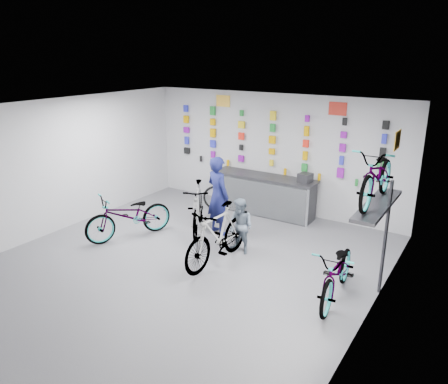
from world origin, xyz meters
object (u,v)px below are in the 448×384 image
Objects in this scene: bike_center at (217,235)px; bike_service at (198,208)px; counter at (264,195)px; clerk at (218,196)px; bike_left at (129,216)px; bike_right at (338,272)px; customer at (241,226)px.

bike_center reaches higher than bike_service.
counter is 1.51× the size of clerk.
bike_left reaches higher than counter.
bike_right is at bearing -45.39° from counter.
bike_center is 2.40m from bike_right.
bike_center is at bearing -79.93° from counter.
bike_left is at bearing 175.02° from bike_right.
counter is at bearing 103.44° from bike_center.
customer is (0.15, 0.64, -0.01)m from bike_center.
bike_service is at bearing 158.49° from bike_right.
bike_right is at bearing -46.97° from bike_service.
customer is at bearing 158.53° from bike_right.
clerk is (-3.21, 1.29, 0.40)m from bike_right.
counter is 1.36× the size of bike_left.
bike_right is (2.40, -0.03, -0.10)m from bike_center.
clerk is 1.55× the size of customer.
bike_right is 3.48m from clerk.
customer is at bearing 39.25° from bike_left.
bike_center is at bearing -71.07° from bike_service.
bike_center is 1.05× the size of bike_right.
bike_left is at bearing -165.65° from bike_service.
counter is 1.41× the size of bike_service.
bike_service is at bearing 46.54° from clerk.
bike_center reaches higher than bike_left.
clerk reaches higher than bike_center.
counter is 3.46m from bike_left.
customer reaches higher than bike_service.
bike_left is 1.10× the size of clerk.
clerk reaches higher than bike_right.
bike_service is (-0.70, -1.88, 0.09)m from counter.
bike_service is at bearing 68.82° from bike_left.
bike_center is 1.61m from bike_service.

